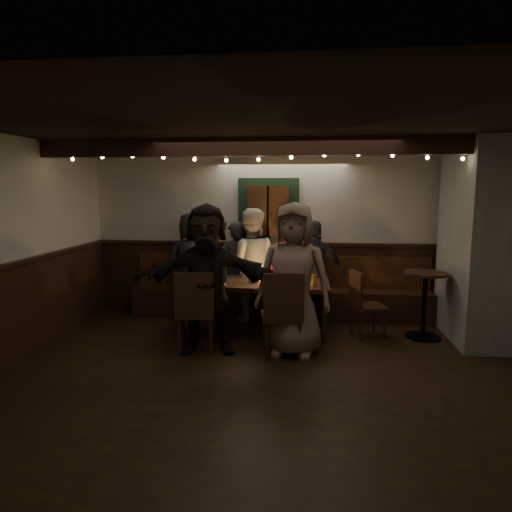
# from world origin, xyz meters

# --- Properties ---
(room) EXTENTS (6.02, 5.01, 2.62)m
(room) POSITION_xyz_m (1.07, 1.42, 1.07)
(room) COLOR black
(room) RESTS_ON ground
(dining_table) EXTENTS (2.03, 0.87, 0.88)m
(dining_table) POSITION_xyz_m (-0.30, 1.40, 0.66)
(dining_table) COLOR black
(dining_table) RESTS_ON ground
(chair_near_left) EXTENTS (0.52, 0.52, 1.02)m
(chair_near_left) POSITION_xyz_m (-0.92, 0.53, 0.57)
(chair_near_left) COLOR black
(chair_near_left) RESTS_ON ground
(chair_near_right) EXTENTS (0.54, 0.54, 1.04)m
(chair_near_right) POSITION_xyz_m (0.14, 0.49, 0.58)
(chair_near_right) COLOR black
(chair_near_right) RESTS_ON ground
(chair_end) EXTENTS (0.50, 0.50, 0.90)m
(chair_end) POSITION_xyz_m (1.16, 1.38, 0.51)
(chair_end) COLOR black
(chair_end) RESTS_ON ground
(high_top) EXTENTS (0.56, 0.56, 0.89)m
(high_top) POSITION_xyz_m (1.98, 1.45, 0.57)
(high_top) COLOR black
(high_top) RESTS_ON ground
(person_a) EXTENTS (0.94, 0.80, 1.63)m
(person_a) POSITION_xyz_m (-1.36, 2.15, 0.82)
(person_a) COLOR #222128
(person_a) RESTS_ON ground
(person_b) EXTENTS (0.64, 0.54, 1.50)m
(person_b) POSITION_xyz_m (-0.68, 2.17, 0.75)
(person_b) COLOR #2C2C2D
(person_b) RESTS_ON ground
(person_c) EXTENTS (0.88, 0.71, 1.70)m
(person_c) POSITION_xyz_m (-0.43, 2.06, 0.85)
(person_c) COLOR beige
(person_c) RESTS_ON ground
(person_d) EXTENTS (1.05, 0.70, 1.51)m
(person_d) POSITION_xyz_m (0.18, 2.07, 0.76)
(person_d) COLOR #551223
(person_d) RESTS_ON ground
(person_e) EXTENTS (0.92, 0.44, 1.52)m
(person_e) POSITION_xyz_m (0.53, 2.03, 0.76)
(person_e) COLOR #2D2C2F
(person_e) RESTS_ON ground
(person_f) EXTENTS (1.73, 0.73, 1.81)m
(person_f) POSITION_xyz_m (-0.79, 0.61, 0.91)
(person_f) COLOR black
(person_f) RESTS_ON ground
(person_g) EXTENTS (0.96, 0.69, 1.83)m
(person_g) POSITION_xyz_m (0.26, 0.63, 0.92)
(person_g) COLOR #84685C
(person_g) RESTS_ON ground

